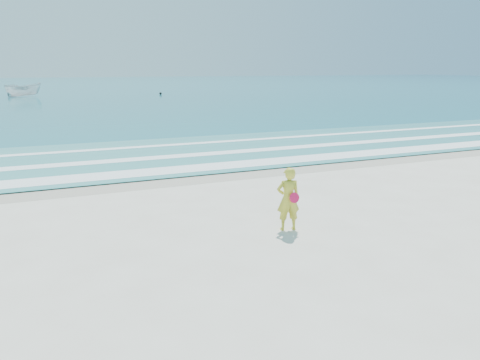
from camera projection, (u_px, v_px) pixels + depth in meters
name	position (u px, v px, depth m)	size (l,w,h in m)	color
ground	(286.00, 271.00, 9.73)	(400.00, 400.00, 0.00)	silver
wet_sand	(172.00, 179.00, 17.77)	(400.00, 2.40, 0.00)	#B2A893
ocean	(57.00, 86.00, 103.49)	(400.00, 190.00, 0.04)	#19727F
shallow	(144.00, 155.00, 22.22)	(400.00, 10.00, 0.01)	#59B7AD
foam_near	(163.00, 171.00, 18.91)	(400.00, 1.40, 0.01)	white
foam_mid	(148.00, 158.00, 21.50)	(400.00, 0.90, 0.01)	white
foam_far	(134.00, 147.00, 24.45)	(400.00, 0.60, 0.01)	white
boat	(23.00, 90.00, 66.49)	(1.88, 4.99, 1.93)	silver
buoy	(161.00, 93.00, 71.56)	(0.39, 0.39, 0.39)	black
woman	(288.00, 199.00, 12.02)	(0.68, 0.52, 1.66)	gold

